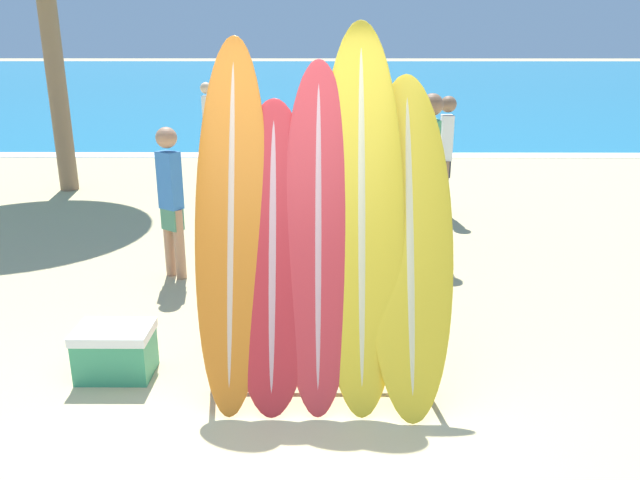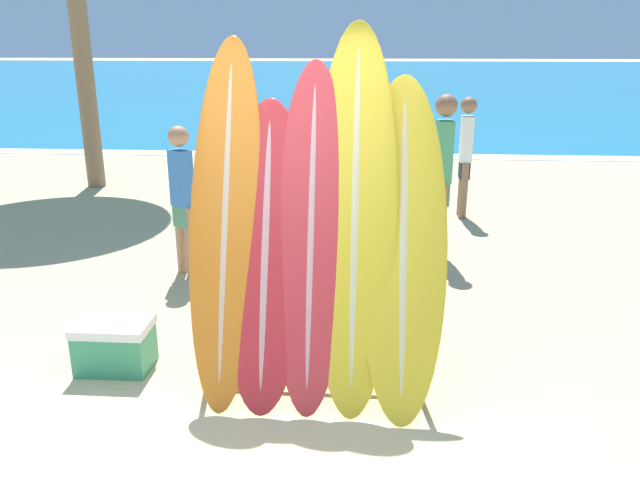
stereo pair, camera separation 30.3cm
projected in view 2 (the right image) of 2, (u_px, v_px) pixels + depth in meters
ground_plane at (243, 455)px, 3.68m from camera, size 160.00×160.00×0.00m
ocean_water at (356, 77)px, 40.96m from camera, size 120.00×60.00×0.01m
surfboard_rack at (312, 332)px, 4.23m from camera, size 1.53×0.04×0.83m
surfboard_slot_0 at (226, 220)px, 4.15m from camera, size 0.49×1.02×2.38m
surfboard_slot_1 at (266, 254)px, 4.12m from camera, size 0.56×0.87×1.98m
surfboard_slot_2 at (311, 234)px, 4.10m from camera, size 0.49×0.96×2.23m
surfboard_slot_3 at (355, 215)px, 4.10m from camera, size 0.56×1.07×2.48m
surfboard_slot_4 at (403, 243)px, 4.09m from camera, size 0.58×1.09×2.13m
person_near_water at (182, 195)px, 6.29m from camera, size 0.26×0.25×1.54m
person_mid_beach at (443, 170)px, 6.80m from camera, size 0.24×0.30×1.79m
person_far_left at (465, 153)px, 8.37m from camera, size 0.22×0.28×1.63m
person_far_right at (234, 120)px, 11.93m from camera, size 0.21×0.27×1.58m
cooler_box at (115, 345)px, 4.60m from camera, size 0.54×0.37×0.38m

